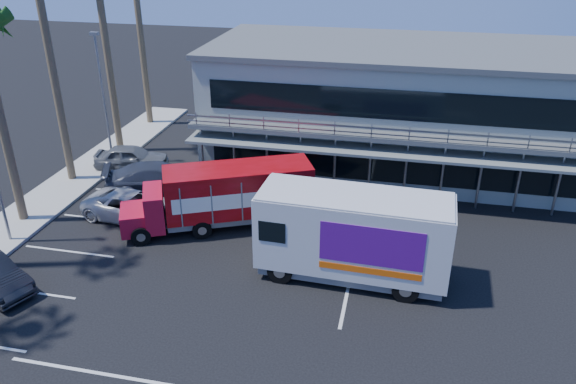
# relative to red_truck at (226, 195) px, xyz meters

# --- Properties ---
(ground) EXTENTS (120.00, 120.00, 0.00)m
(ground) POSITION_rel_red_truck_xyz_m (4.58, -4.73, -1.71)
(ground) COLOR black
(ground) RESTS_ON ground
(building) EXTENTS (22.40, 12.00, 7.30)m
(building) POSITION_rel_red_truck_xyz_m (7.58, 10.21, 1.94)
(building) COLOR #949B8E
(building) RESTS_ON ground
(curb_strip) EXTENTS (3.00, 32.00, 0.16)m
(curb_strip) POSITION_rel_red_truck_xyz_m (-10.42, 1.27, -1.63)
(curb_strip) COLOR #A5A399
(curb_strip) RESTS_ON ground
(light_pole_far) EXTENTS (0.50, 0.25, 8.09)m
(light_pole_far) POSITION_rel_red_truck_xyz_m (-9.62, 6.27, 2.79)
(light_pole_far) COLOR gray
(light_pole_far) RESTS_ON ground
(red_truck) EXTENTS (9.31, 5.83, 3.12)m
(red_truck) POSITION_rel_red_truck_xyz_m (0.00, 0.00, 0.00)
(red_truck) COLOR #B50E28
(red_truck) RESTS_ON ground
(white_van) EXTENTS (8.03, 3.04, 3.87)m
(white_van) POSITION_rel_red_truck_xyz_m (6.58, -3.14, 0.34)
(white_van) COLOR silver
(white_van) RESTS_ON ground
(parked_car_c) EXTENTS (5.36, 2.97, 1.42)m
(parked_car_c) POSITION_rel_red_truck_xyz_m (-4.92, -0.33, -1.00)
(parked_car_c) COLOR #B8B8BA
(parked_car_c) RESTS_ON ground
(parked_car_d) EXTENTS (6.35, 4.49, 1.71)m
(parked_car_d) POSITION_rel_red_truck_xyz_m (-4.92, 2.87, -0.86)
(parked_car_d) COLOR #323642
(parked_car_d) RESTS_ON ground
(parked_car_e) EXTENTS (4.67, 2.57, 1.50)m
(parked_car_e) POSITION_rel_red_truck_xyz_m (-7.92, 5.60, -0.96)
(parked_car_e) COLOR slate
(parked_car_e) RESTS_ON ground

